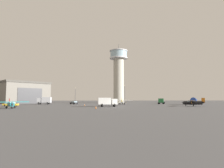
% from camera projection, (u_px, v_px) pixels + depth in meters
% --- Properties ---
extents(ground_plane, '(400.00, 400.00, 0.00)m').
position_uv_depth(ground_plane, '(117.00, 107.00, 56.30)').
color(ground_plane, '#545456').
extents(control_tower, '(11.01, 11.01, 35.98)m').
position_uv_depth(control_tower, '(119.00, 72.00, 116.82)').
color(control_tower, '#B2AD9E').
rests_on(control_tower, ground_plane).
extents(hangar, '(29.47, 29.17, 11.61)m').
position_uv_depth(hangar, '(24.00, 93.00, 104.49)').
color(hangar, '#6B665B').
rests_on(hangar, ground_plane).
extents(airplane_white, '(9.21, 7.20, 2.70)m').
position_uv_depth(airplane_white, '(122.00, 102.00, 83.35)').
color(airplane_white, white).
rests_on(airplane_white, ground_plane).
extents(airplane_black, '(7.04, 8.73, 2.78)m').
position_uv_depth(airplane_black, '(193.00, 102.00, 63.42)').
color(airplane_black, black).
rests_on(airplane_black, ground_plane).
extents(airplane_teal, '(8.00, 6.53, 2.56)m').
position_uv_depth(airplane_teal, '(11.00, 104.00, 50.12)').
color(airplane_teal, teal).
rests_on(airplane_teal, ground_plane).
extents(truck_flatbed_green, '(4.60, 7.06, 2.60)m').
position_uv_depth(truck_flatbed_green, '(161.00, 101.00, 90.25)').
color(truck_flatbed_green, '#38383D').
rests_on(truck_flatbed_green, ground_plane).
extents(truck_box_silver, '(5.82, 3.26, 3.20)m').
position_uv_depth(truck_box_silver, '(45.00, 100.00, 84.97)').
color(truck_box_silver, '#38383D').
rests_on(truck_box_silver, ground_plane).
extents(truck_fuel_tanker_blue, '(5.02, 6.44, 3.04)m').
position_uv_depth(truck_fuel_tanker_blue, '(194.00, 101.00, 80.68)').
color(truck_fuel_tanker_blue, '#38383D').
rests_on(truck_fuel_tanker_blue, ground_plane).
extents(truck_box_white, '(6.05, 3.40, 2.81)m').
position_uv_depth(truck_box_white, '(107.00, 102.00, 59.07)').
color(truck_box_white, '#38383D').
rests_on(truck_box_white, ground_plane).
extents(car_yellow, '(4.61, 2.41, 1.37)m').
position_uv_depth(car_yellow, '(11.00, 104.00, 63.01)').
color(car_yellow, gold).
rests_on(car_yellow, ground_plane).
extents(car_black, '(4.06, 4.44, 1.37)m').
position_uv_depth(car_black, '(74.00, 103.00, 86.84)').
color(car_black, black).
rests_on(car_black, ground_plane).
extents(light_post_west, '(0.44, 0.44, 8.84)m').
position_uv_depth(light_post_west, '(75.00, 94.00, 109.01)').
color(light_post_west, '#38383D').
rests_on(light_post_west, ground_plane).
extents(light_post_north, '(0.44, 0.44, 9.93)m').
position_uv_depth(light_post_north, '(125.00, 93.00, 104.43)').
color(light_post_north, '#38383D').
rests_on(light_post_north, ground_plane).
extents(traffic_cone_near_left, '(0.36, 0.36, 0.71)m').
position_uv_depth(traffic_cone_near_left, '(96.00, 107.00, 48.06)').
color(traffic_cone_near_left, black).
rests_on(traffic_cone_near_left, ground_plane).
extents(traffic_cone_near_right, '(0.36, 0.36, 0.66)m').
position_uv_depth(traffic_cone_near_right, '(85.00, 105.00, 69.11)').
color(traffic_cone_near_right, black).
rests_on(traffic_cone_near_right, ground_plane).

